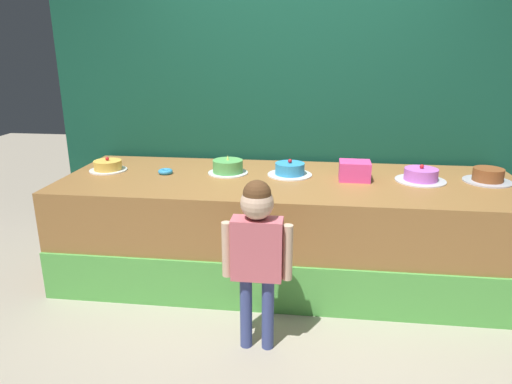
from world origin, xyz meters
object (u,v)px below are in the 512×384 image
at_px(cake_far_left, 108,166).
at_px(cake_right, 421,176).
at_px(donut, 165,172).
at_px(cake_center, 290,170).
at_px(cake_left, 228,167).
at_px(cake_far_right, 488,176).
at_px(child_figure, 257,244).
at_px(pink_box, 355,171).

height_order(cake_far_left, cake_right, cake_right).
height_order(donut, cake_center, cake_center).
bearing_deg(cake_center, cake_left, -179.65).
bearing_deg(donut, cake_right, 0.86).
xyz_separation_m(donut, cake_left, (0.47, 0.07, 0.03)).
xyz_separation_m(cake_far_left, cake_right, (2.37, -0.00, 0.00)).
height_order(cake_far_left, cake_far_right, cake_far_left).
distance_m(donut, cake_right, 1.89).
xyz_separation_m(cake_left, cake_center, (0.47, 0.00, -0.01)).
height_order(child_figure, cake_right, child_figure).
height_order(pink_box, cake_far_right, pink_box).
distance_m(child_figure, cake_far_right, 1.87).
xyz_separation_m(pink_box, cake_far_left, (-1.89, 0.03, -0.03)).
bearing_deg(cake_center, cake_far_right, -0.14).
bearing_deg(cake_far_right, cake_far_left, -179.28).
relative_size(pink_box, cake_center, 0.66).
xyz_separation_m(child_figure, donut, (-0.82, 0.97, 0.13)).
height_order(child_figure, cake_center, child_figure).
relative_size(child_figure, cake_left, 3.36).
distance_m(child_figure, cake_far_left, 1.65).
distance_m(cake_right, cake_far_right, 0.47).
distance_m(child_figure, cake_left, 1.11).
xyz_separation_m(cake_far_left, cake_center, (1.42, 0.04, 0.00)).
bearing_deg(cake_left, pink_box, -3.78).
distance_m(cake_far_left, cake_right, 2.37).
relative_size(donut, cake_far_right, 0.33).
height_order(child_figure, cake_far_left, child_figure).
xyz_separation_m(cake_center, cake_right, (0.95, -0.04, -0.00)).
xyz_separation_m(cake_right, cake_far_right, (0.47, 0.04, 0.00)).
distance_m(pink_box, cake_far_right, 0.95).
bearing_deg(cake_far_left, donut, -3.92).
distance_m(donut, cake_center, 0.95).
relative_size(donut, cake_right, 0.31).
relative_size(child_figure, donut, 9.27).
distance_m(donut, cake_left, 0.48).
xyz_separation_m(child_figure, cake_far_right, (1.54, 1.04, 0.15)).
bearing_deg(donut, child_figure, -49.72).
xyz_separation_m(child_figure, pink_box, (0.60, 0.98, 0.18)).
distance_m(cake_left, cake_right, 1.42).
height_order(child_figure, pink_box, child_figure).
bearing_deg(child_figure, cake_right, 43.13).
bearing_deg(cake_center, cake_far_left, -178.43).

